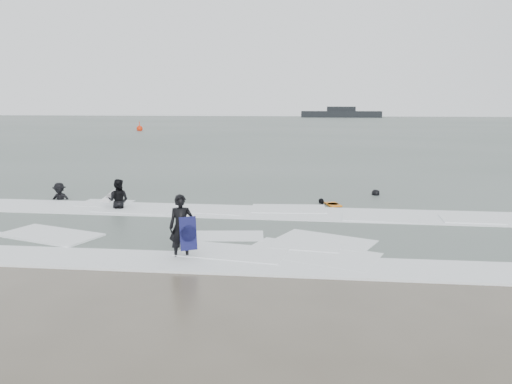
# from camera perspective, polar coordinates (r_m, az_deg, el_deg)

# --- Properties ---
(ground) EXTENTS (320.00, 320.00, 0.00)m
(ground) POSITION_cam_1_polar(r_m,az_deg,el_deg) (14.82, -2.52, -7.57)
(ground) COLOR brown
(ground) RESTS_ON ground
(sea) EXTENTS (320.00, 320.00, 0.00)m
(sea) POSITION_cam_1_polar(r_m,az_deg,el_deg) (94.04, 5.96, 7.35)
(sea) COLOR #47544C
(sea) RESTS_ON ground
(surfer_centre) EXTENTS (0.78, 0.58, 1.94)m
(surfer_centre) POSITION_cam_1_polar(r_m,az_deg,el_deg) (14.91, -8.46, -7.57)
(surfer_centre) COLOR black
(surfer_centre) RESTS_ON ground
(surfer_wading) EXTENTS (0.93, 0.72, 1.89)m
(surfer_wading) POSITION_cam_1_polar(r_m,az_deg,el_deg) (22.12, -15.41, -1.99)
(surfer_wading) COLOR black
(surfer_wading) RESTS_ON ground
(surfer_breaker) EXTENTS (1.19, 0.79, 1.71)m
(surfer_breaker) POSITION_cam_1_polar(r_m,az_deg,el_deg) (25.05, -21.49, -0.95)
(surfer_breaker) COLOR black
(surfer_breaker) RESTS_ON ground
(surfer_right_near) EXTENTS (0.84, 0.91, 1.50)m
(surfer_right_near) POSITION_cam_1_polar(r_m,az_deg,el_deg) (22.36, 7.50, -1.59)
(surfer_right_near) COLOR black
(surfer_right_near) RESTS_ON ground
(surfer_right_far) EXTENTS (0.87, 0.78, 1.49)m
(surfer_right_far) POSITION_cam_1_polar(r_m,az_deg,el_deg) (25.16, 13.51, -0.47)
(surfer_right_far) COLOR black
(surfer_right_far) RESTS_ON ground
(surf_foam) EXTENTS (30.03, 9.06, 0.09)m
(surf_foam) POSITION_cam_1_polar(r_m,az_deg,el_deg) (18.33, -0.53, -3.97)
(surf_foam) COLOR white
(surf_foam) RESTS_ON ground
(bodyboards) EXTENTS (10.28, 9.11, 1.25)m
(bodyboards) POSITION_cam_1_polar(r_m,az_deg,el_deg) (19.35, -4.71, -1.86)
(bodyboards) COLOR #0E0F42
(bodyboards) RESTS_ON ground
(buoy) EXTENTS (1.00, 1.00, 1.65)m
(buoy) POSITION_cam_1_polar(r_m,az_deg,el_deg) (84.23, -13.16, 7.07)
(buoy) COLOR red
(buoy) RESTS_ON ground
(vessel_horizon) EXTENTS (25.08, 4.48, 3.40)m
(vessel_horizon) POSITION_cam_1_polar(r_m,az_deg,el_deg) (162.28, 9.69, 8.83)
(vessel_horizon) COLOR black
(vessel_horizon) RESTS_ON ground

